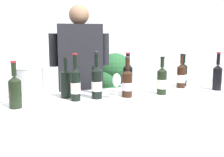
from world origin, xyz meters
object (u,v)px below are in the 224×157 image
Objects in this scene: person_server at (81,96)px; wine_bottle_4 at (97,82)px; wine_bottle_2 at (127,83)px; wine_bottle_10 at (96,78)px; wine_bottle_7 at (75,84)px; wine_bottle_8 at (128,79)px; wine_bottle_9 at (15,91)px; wine_bottle_0 at (66,82)px; wine_bottle_1 at (181,76)px; wine_glass at (117,81)px; potted_shrub at (111,92)px; wine_bottle_6 at (217,76)px; wine_bottle_5 at (162,81)px; ice_bucket at (29,83)px; wine_bottle_3 at (183,74)px.

wine_bottle_4 is at bearing -92.54° from person_server.
wine_bottle_10 reaches higher than wine_bottle_2.
wine_bottle_7 is 0.46m from wine_bottle_8.
wine_bottle_9 is (-0.83, -0.03, 0.01)m from wine_bottle_2.
person_server is at bearing 115.69° from wine_bottle_8.
person_server reaches higher than wine_bottle_0.
wine_bottle_4 is (-0.86, -0.13, 0.02)m from wine_bottle_1.
wine_bottle_1 reaches higher than wine_glass.
potted_shrub is at bearing 101.91° from wine_bottle_1.
person_server is at bearing 149.78° from wine_bottle_1.
wine_bottle_6 is 0.28× the size of potted_shrub.
wine_bottle_2 reaches higher than wine_bottle_5.
person_server is at bearing 41.31° from ice_bucket.
wine_bottle_6 is 1.69× the size of wine_glass.
wine_bottle_7 is 1.78× the size of wine_glass.
wine_bottle_5 is 1.25× the size of ice_bucket.
wine_bottle_10 is at bearing 39.86° from wine_bottle_7.
wine_bottle_0 is at bearing -166.54° from wine_bottle_10.
wine_bottle_9 is (-0.59, -0.07, -0.01)m from wine_bottle_4.
wine_bottle_1 is 0.99m from person_server.
wine_bottle_1 is 0.10m from wine_bottle_3.
wine_bottle_2 is 1.30× the size of ice_bucket.
wine_bottle_6 is at bearing -2.97° from wine_bottle_7.
wine_bottle_5 is at bearing -2.49° from wine_bottle_2.
wine_bottle_3 is at bearing 12.04° from wine_bottle_4.
wine_bottle_4 is at bearing 2.26° from wine_bottle_7.
wine_bottle_2 is at bearing -8.82° from wine_bottle_4.
person_server is at bearing -130.20° from potted_shrub.
ice_bucket is (-0.72, 0.20, 0.01)m from wine_bottle_2.
wine_bottle_7 is at bearing -169.43° from wine_bottle_3.
ice_bucket is 0.14× the size of person_server.
ice_bucket and potted_shrub have the same top height.
ice_bucket is (-0.62, 0.24, -0.01)m from wine_glass.
potted_shrub is (0.48, 1.38, -0.39)m from wine_glass.
wine_bottle_3 is 1.02m from person_server.
wine_glass is at bearing -137.60° from wine_bottle_8.
wine_bottle_3 is (1.14, 0.08, -0.01)m from wine_bottle_0.
wine_bottle_1 is at bearing 29.85° from wine_bottle_5.
wine_bottle_6 is at bearing -58.36° from wine_bottle_3.
wine_bottle_5 is at bearing -92.80° from potted_shrub.
person_server is at bearing 108.01° from wine_bottle_2.
wine_bottle_0 is 0.18× the size of person_server.
wine_bottle_8 is at bearing 170.22° from wine_bottle_6.
wine_bottle_0 is 0.89× the size of wine_bottle_10.
wine_bottle_2 is 0.27× the size of potted_shrub.
wine_bottle_1 is 0.99× the size of wine_bottle_9.
wine_bottle_9 is at bearing -179.20° from wine_bottle_5.
wine_bottle_5 is 0.92× the size of wine_bottle_6.
wine_bottle_4 is 1.49m from potted_shrub.
wine_bottle_6 reaches higher than wine_bottle_3.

